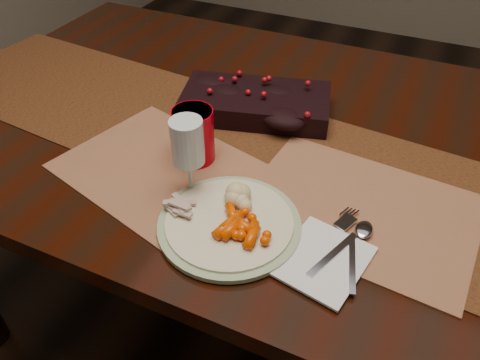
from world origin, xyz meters
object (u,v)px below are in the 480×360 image
at_px(dining_table, 291,249).
at_px(placemat_main, 359,209).
at_px(napkin, 323,260).
at_px(turkey_shreds, 181,207).
at_px(centerpiece, 256,100).
at_px(dinner_plate, 229,223).
at_px(wine_glass, 189,160).
at_px(baby_carrots, 239,223).
at_px(red_cup, 194,135).
at_px(mashed_potatoes, 238,193).

xyz_separation_m(dining_table, placemat_main, (0.17, -0.18, 0.38)).
bearing_deg(napkin, turkey_shreds, -168.07).
relative_size(centerpiece, placemat_main, 0.83).
distance_m(dinner_plate, wine_glass, 0.14).
relative_size(baby_carrots, wine_glass, 0.65).
height_order(turkey_shreds, red_cup, red_cup).
bearing_deg(centerpiece, wine_glass, -89.71).
distance_m(mashed_potatoes, wine_glass, 0.11).
height_order(turkey_shreds, napkin, turkey_shreds).
height_order(mashed_potatoes, wine_glass, wine_glass).
distance_m(dining_table, mashed_potatoes, 0.50).
distance_m(dining_table, napkin, 0.52).
relative_size(centerpiece, turkey_shreds, 5.09).
bearing_deg(turkey_shreds, dining_table, 70.87).
relative_size(baby_carrots, mashed_potatoes, 1.51).
distance_m(centerpiece, baby_carrots, 0.39).
distance_m(placemat_main, napkin, 0.15).
height_order(dining_table, dinner_plate, dinner_plate).
bearing_deg(wine_glass, centerpiece, 90.29).
distance_m(placemat_main, red_cup, 0.35).
bearing_deg(placemat_main, mashed_potatoes, -151.12).
bearing_deg(dinner_plate, wine_glass, 153.87).
bearing_deg(wine_glass, mashed_potatoes, -0.33).
bearing_deg(napkin, mashed_potatoes, 172.91).
relative_size(baby_carrots, napkin, 0.72).
relative_size(turkey_shreds, wine_glass, 0.40).
height_order(placemat_main, red_cup, red_cup).
xyz_separation_m(turkey_shreds, red_cup, (-0.06, 0.16, 0.03)).
xyz_separation_m(dinner_plate, mashed_potatoes, (-0.01, 0.05, 0.03)).
bearing_deg(wine_glass, baby_carrots, -24.79).
bearing_deg(mashed_potatoes, red_cup, 145.29).
height_order(baby_carrots, turkey_shreds, baby_carrots).
bearing_deg(turkey_shreds, napkin, 0.99).
distance_m(mashed_potatoes, napkin, 0.19).
bearing_deg(baby_carrots, centerpiece, 108.92).
bearing_deg(red_cup, napkin, -26.04).
xyz_separation_m(baby_carrots, red_cup, (-0.17, 0.16, 0.03)).
height_order(napkin, red_cup, red_cup).
bearing_deg(centerpiece, placemat_main, -36.42).
relative_size(dining_table, mashed_potatoes, 25.47).
bearing_deg(dining_table, wine_glass, -115.80).
xyz_separation_m(baby_carrots, napkin, (0.15, -0.00, -0.02)).
bearing_deg(centerpiece, napkin, -53.28).
bearing_deg(centerpiece, baby_carrots, -71.08).
distance_m(centerpiece, turkey_shreds, 0.37).
relative_size(placemat_main, baby_carrots, 3.81).
bearing_deg(wine_glass, red_cup, 114.86).
relative_size(placemat_main, turkey_shreds, 6.15).
xyz_separation_m(dinner_plate, turkey_shreds, (-0.09, -0.01, 0.02)).
bearing_deg(napkin, wine_glass, 178.93).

